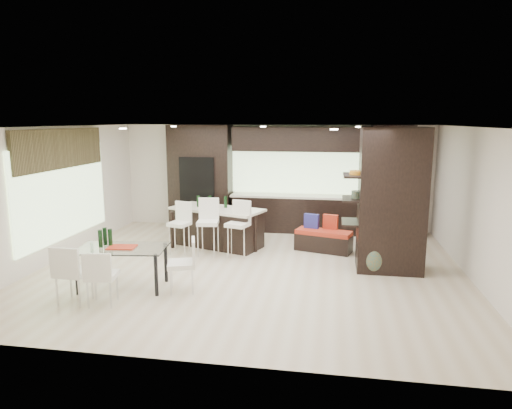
% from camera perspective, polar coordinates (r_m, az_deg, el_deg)
% --- Properties ---
extents(ground, '(8.00, 8.00, 0.00)m').
position_cam_1_polar(ground, '(8.87, -0.65, -8.03)').
color(ground, beige).
rests_on(ground, ground).
extents(back_wall, '(8.00, 0.02, 2.70)m').
position_cam_1_polar(back_wall, '(11.96, 2.31, 3.46)').
color(back_wall, white).
rests_on(back_wall, ground).
extents(left_wall, '(0.02, 7.00, 2.70)m').
position_cam_1_polar(left_wall, '(10.04, -23.76, 1.20)').
color(left_wall, white).
rests_on(left_wall, ground).
extents(right_wall, '(0.02, 7.00, 2.70)m').
position_cam_1_polar(right_wall, '(8.77, 26.00, -0.22)').
color(right_wall, white).
rests_on(right_wall, ground).
extents(ceiling, '(8.00, 7.00, 0.02)m').
position_cam_1_polar(ceiling, '(8.41, -0.69, 9.69)').
color(ceiling, white).
rests_on(ceiling, ground).
extents(window_left, '(0.04, 3.20, 1.90)m').
position_cam_1_polar(window_left, '(10.18, -22.96, 1.38)').
color(window_left, '#B2D199').
rests_on(window_left, left_wall).
extents(window_back, '(3.40, 0.04, 1.20)m').
position_cam_1_polar(window_back, '(11.84, 5.18, 4.32)').
color(window_back, '#B2D199').
rests_on(window_back, back_wall).
extents(stone_accent, '(0.08, 3.00, 0.80)m').
position_cam_1_polar(stone_accent, '(10.08, -23.18, 6.43)').
color(stone_accent, brown).
rests_on(stone_accent, left_wall).
extents(ceiling_spots, '(4.00, 3.00, 0.02)m').
position_cam_1_polar(ceiling_spots, '(8.65, -0.39, 9.58)').
color(ceiling_spots, white).
rests_on(ceiling_spots, ceiling).
extents(back_cabinetry, '(6.80, 0.68, 2.70)m').
position_cam_1_polar(back_cabinetry, '(11.58, 4.56, 3.20)').
color(back_cabinetry, black).
rests_on(back_cabinetry, ground).
extents(refrigerator, '(0.90, 0.68, 1.90)m').
position_cam_1_polar(refrigerator, '(12.04, -6.95, 1.51)').
color(refrigerator, black).
rests_on(refrigerator, ground).
extents(partition_column, '(1.20, 0.80, 2.70)m').
position_cam_1_polar(partition_column, '(8.87, 16.58, 0.53)').
color(partition_column, black).
rests_on(partition_column, ground).
extents(kitchen_island, '(2.25, 1.53, 0.86)m').
position_cam_1_polar(kitchen_island, '(10.38, -4.88, -2.82)').
color(kitchen_island, black).
rests_on(kitchen_island, ground).
extents(stool_left, '(0.49, 0.49, 0.89)m').
position_cam_1_polar(stool_left, '(9.87, -9.55, -3.55)').
color(stool_left, white).
rests_on(stool_left, ground).
extents(stool_mid, '(0.48, 0.48, 0.97)m').
position_cam_1_polar(stool_mid, '(9.65, -6.01, -3.54)').
color(stool_mid, white).
rests_on(stool_mid, ground).
extents(stool_right, '(0.52, 0.52, 0.95)m').
position_cam_1_polar(stool_right, '(9.51, -2.30, -3.77)').
color(stool_right, white).
rests_on(stool_right, ground).
extents(bench, '(1.28, 0.78, 0.46)m').
position_cam_1_polar(bench, '(10.07, 8.43, -4.49)').
color(bench, black).
rests_on(bench, ground).
extents(floor_vase, '(0.50, 0.50, 1.08)m').
position_cam_1_polar(floor_vase, '(8.75, 14.55, -4.95)').
color(floor_vase, '#47553D').
rests_on(floor_vase, ground).
extents(dining_table, '(1.56, 1.00, 0.71)m').
position_cam_1_polar(dining_table, '(8.12, -16.29, -7.61)').
color(dining_table, white).
rests_on(dining_table, ground).
extents(chair_near, '(0.51, 0.51, 0.81)m').
position_cam_1_polar(chair_near, '(7.51, -18.68, -8.85)').
color(chair_near, white).
rests_on(chair_near, ground).
extents(chair_far, '(0.48, 0.48, 0.88)m').
position_cam_1_polar(chair_far, '(7.71, -21.80, -8.29)').
color(chair_far, white).
rests_on(chair_far, ground).
extents(chair_end, '(0.56, 0.56, 0.83)m').
position_cam_1_polar(chair_end, '(7.72, -9.29, -7.81)').
color(chair_end, white).
rests_on(chair_end, ground).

